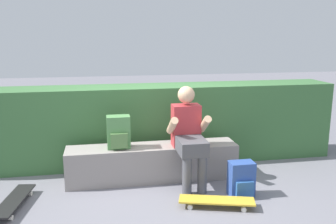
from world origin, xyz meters
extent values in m
plane|color=slate|center=(0.00, 0.00, 0.00)|extent=(24.00, 24.00, 0.00)
cube|color=gray|center=(0.00, 0.37, 0.22)|extent=(2.14, 0.41, 0.44)
cube|color=#B73338|center=(0.41, 0.31, 0.70)|extent=(0.34, 0.22, 0.52)
sphere|color=#D8AD84|center=(0.41, 0.31, 1.09)|extent=(0.21, 0.21, 0.21)
cube|color=#4C4C51|center=(0.41, 0.00, 0.53)|extent=(0.32, 0.40, 0.17)
cylinder|color=#4C4C51|center=(0.32, -0.15, 0.22)|extent=(0.11, 0.11, 0.44)
cylinder|color=#4C4C51|center=(0.50, -0.15, 0.22)|extent=(0.11, 0.11, 0.44)
cylinder|color=#D8AD84|center=(0.21, 0.17, 0.74)|extent=(0.09, 0.33, 0.27)
cylinder|color=#D8AD84|center=(0.61, 0.17, 0.74)|extent=(0.09, 0.33, 0.27)
cube|color=gold|center=(0.56, -0.53, 0.08)|extent=(0.82, 0.41, 0.02)
cylinder|color=silver|center=(0.85, -0.53, 0.03)|extent=(0.06, 0.05, 0.05)
cylinder|color=silver|center=(0.81, -0.68, 0.03)|extent=(0.06, 0.05, 0.05)
cylinder|color=silver|center=(0.31, -0.38, 0.03)|extent=(0.06, 0.05, 0.05)
cylinder|color=silver|center=(0.27, -0.52, 0.03)|extent=(0.06, 0.05, 0.05)
cube|color=black|center=(-1.57, -0.13, 0.08)|extent=(0.32, 0.82, 0.02)
cylinder|color=silver|center=(-1.60, 0.16, 0.03)|extent=(0.04, 0.06, 0.05)
cylinder|color=silver|center=(-1.45, 0.14, 0.03)|extent=(0.04, 0.06, 0.05)
cylinder|color=silver|center=(-1.54, -0.42, 0.03)|extent=(0.04, 0.06, 0.05)
cube|color=#51894C|center=(-0.42, 0.37, 0.64)|extent=(0.28, 0.18, 0.40)
cube|color=#557F44|center=(-0.42, 0.25, 0.56)|extent=(0.20, 0.05, 0.18)
cube|color=#2D4C99|center=(0.92, -0.29, 0.20)|extent=(0.28, 0.18, 0.40)
cube|color=#2B5A9C|center=(0.92, -0.40, 0.12)|extent=(0.20, 0.05, 0.18)
cube|color=#3B6A3A|center=(0.11, 1.05, 0.55)|extent=(5.22, 0.60, 1.10)
camera|label=1|loc=(-0.61, -3.96, 1.82)|focal=38.96mm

